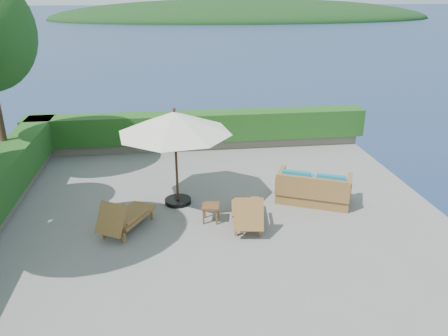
{
  "coord_description": "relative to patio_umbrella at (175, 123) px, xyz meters",
  "views": [
    {
      "loc": [
        -1.09,
        -9.87,
        5.47
      ],
      "look_at": [
        0.3,
        0.8,
        1.1
      ],
      "focal_mm": 35.0,
      "sensor_mm": 36.0,
      "label": 1
    }
  ],
  "objects": [
    {
      "name": "ocean",
      "position": [
        0.95,
        -1.1,
        -5.29
      ],
      "size": [
        600.0,
        600.0,
        0.0
      ],
      "primitive_type": "plane",
      "color": "#18284B",
      "rests_on": "ground"
    },
    {
      "name": "offshore_island",
      "position": [
        25.95,
        138.9,
        -5.29
      ],
      "size": [
        126.0,
        57.6,
        12.6
      ],
      "primitive_type": "ellipsoid",
      "color": "black",
      "rests_on": "ocean"
    },
    {
      "name": "wicker_loveseat",
      "position": [
        3.72,
        -0.44,
        -1.91
      ],
      "size": [
        2.23,
        1.75,
        0.98
      ],
      "rotation": [
        0.0,
        0.0,
        -0.42
      ],
      "color": "brown",
      "rests_on": "ground"
    },
    {
      "name": "hedge_far",
      "position": [
        0.95,
        4.5,
        -1.44
      ],
      "size": [
        12.4,
        0.9,
        1.0
      ],
      "primitive_type": "cube",
      "color": "#154012",
      "rests_on": "planter_wall_far"
    },
    {
      "name": "lounge_left",
      "position": [
        -1.33,
        -1.39,
        -1.89
      ],
      "size": [
        1.41,
        1.77,
        0.95
      ],
      "rotation": [
        0.0,
        0.0,
        -0.53
      ],
      "color": "brown",
      "rests_on": "ground"
    },
    {
      "name": "side_table",
      "position": [
        0.8,
        -1.15,
        -1.92
      ],
      "size": [
        0.5,
        0.5,
        0.45
      ],
      "rotation": [
        0.0,
        0.0,
        -0.19
      ],
      "color": "brown",
      "rests_on": "ground"
    },
    {
      "name": "ground",
      "position": [
        0.95,
        -1.1,
        -2.29
      ],
      "size": [
        12.0,
        12.0,
        0.0
      ],
      "primitive_type": "plane",
      "color": "slate",
      "rests_on": "ground"
    },
    {
      "name": "planter_wall_far",
      "position": [
        0.95,
        4.5,
        -2.11
      ],
      "size": [
        12.0,
        0.6,
        0.36
      ],
      "primitive_type": "cube",
      "color": "slate",
      "rests_on": "ground"
    },
    {
      "name": "lounge_right",
      "position": [
        1.68,
        -1.52,
        -1.88
      ],
      "size": [
        0.91,
        1.78,
        0.98
      ],
      "rotation": [
        0.0,
        0.0,
        -0.13
      ],
      "color": "brown",
      "rests_on": "ground"
    },
    {
      "name": "patio_umbrella",
      "position": [
        0.0,
        0.0,
        0.0
      ],
      "size": [
        3.68,
        3.68,
        2.71
      ],
      "rotation": [
        0.0,
        0.0,
        -0.25
      ],
      "color": "black",
      "rests_on": "ground"
    },
    {
      "name": "foundation",
      "position": [
        0.95,
        -1.1,
        -3.84
      ],
      "size": [
        12.0,
        12.0,
        3.0
      ],
      "primitive_type": "cube",
      "color": "#4F483E",
      "rests_on": "ocean"
    }
  ]
}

